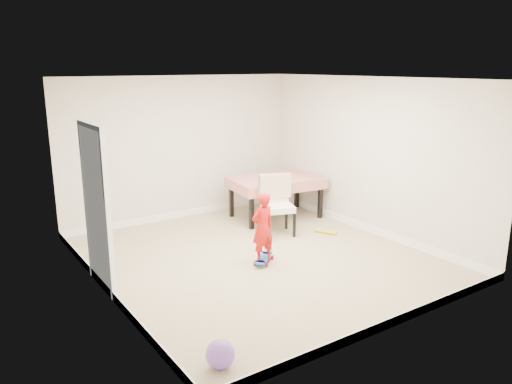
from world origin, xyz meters
TOP-DOWN VIEW (x-y plane):
  - ground at (0.00, 0.00)m, footprint 5.00×5.00m
  - ceiling at (0.00, 0.00)m, footprint 4.50×5.00m
  - wall_back at (0.00, 2.48)m, footprint 4.50×0.04m
  - wall_front at (0.00, -2.48)m, footprint 4.50×0.04m
  - wall_left at (-2.23, 0.00)m, footprint 0.04×5.00m
  - wall_right at (2.23, 0.00)m, footprint 0.04×5.00m
  - door at (-2.22, 0.30)m, footprint 0.11×0.94m
  - baseboard_back at (0.00, 2.49)m, footprint 4.50×0.02m
  - baseboard_front at (0.00, -2.49)m, footprint 4.50×0.02m
  - baseboard_left at (-2.24, 0.00)m, footprint 0.02×5.00m
  - baseboard_right at (2.24, 0.00)m, footprint 0.02×5.00m
  - dining_table at (1.42, 1.49)m, footprint 1.73×1.20m
  - dining_chair at (0.88, 0.70)m, footprint 0.72×0.77m
  - skateboard at (-0.04, -0.21)m, footprint 0.56×0.51m
  - child at (-0.08, -0.24)m, footprint 0.39×0.27m
  - balloon at (-1.85, -2.10)m, footprint 0.28×0.28m
  - foam_toy at (1.56, 0.26)m, footprint 0.23×0.39m

SIDE VIEW (x-z plane):
  - ground at x=0.00m, z-range 0.00..0.00m
  - foam_toy at x=1.56m, z-range 0.00..0.06m
  - skateboard at x=-0.04m, z-range 0.00..0.08m
  - baseboard_back at x=0.00m, z-range 0.00..0.12m
  - baseboard_front at x=0.00m, z-range 0.00..0.12m
  - baseboard_left at x=-2.24m, z-range 0.00..0.12m
  - baseboard_right at x=2.24m, z-range 0.00..0.12m
  - balloon at x=-1.85m, z-range 0.00..0.28m
  - dining_table at x=1.42m, z-range 0.00..0.76m
  - dining_chair at x=0.88m, z-range 0.00..1.00m
  - child at x=-0.08m, z-range 0.00..1.02m
  - door at x=-2.22m, z-range -0.03..2.08m
  - wall_back at x=0.00m, z-range 0.00..2.60m
  - wall_front at x=0.00m, z-range 0.00..2.60m
  - wall_left at x=-2.23m, z-range 0.00..2.60m
  - wall_right at x=2.23m, z-range 0.00..2.60m
  - ceiling at x=0.00m, z-range 2.56..2.60m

